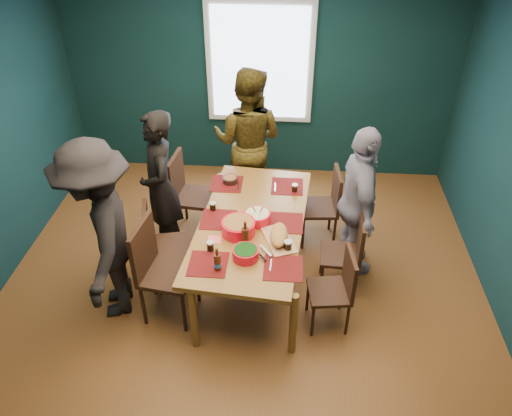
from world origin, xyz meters
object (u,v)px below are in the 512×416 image
(chair_right_near, at_px, (338,285))
(bowl_herbs, at_px, (245,253))
(chair_right_mid, at_px, (349,249))
(chair_right_far, at_px, (327,201))
(person_far_left, at_px, (160,187))
(person_back, at_px, (248,141))
(chair_left_mid, at_px, (159,241))
(bowl_salad, at_px, (238,227))
(chair_left_near, at_px, (157,264))
(person_right, at_px, (358,203))
(cutting_board, at_px, (279,236))
(dining_table, at_px, (252,227))
(chair_left_far, at_px, (186,189))
(bowl_dumpling, at_px, (257,217))
(person_near_left, at_px, (102,233))

(chair_right_near, bearing_deg, bowl_herbs, 172.60)
(bowl_herbs, bearing_deg, chair_right_mid, 26.99)
(chair_right_far, relative_size, person_far_left, 0.54)
(bowl_herbs, bearing_deg, person_back, 94.51)
(chair_left_mid, distance_m, bowl_salad, 0.87)
(chair_left_near, xyz_separation_m, bowl_herbs, (0.83, -0.02, 0.21))
(chair_left_near, relative_size, chair_right_near, 1.25)
(chair_right_mid, height_order, person_right, person_right)
(chair_right_mid, bearing_deg, cutting_board, -158.75)
(person_back, bearing_deg, dining_table, 107.72)
(dining_table, distance_m, chair_right_far, 1.08)
(person_right, distance_m, cutting_board, 0.96)
(chair_left_near, xyz_separation_m, chair_right_far, (1.61, 1.25, -0.08))
(chair_right_mid, height_order, bowl_salad, bowl_salad)
(person_right, bearing_deg, chair_left_far, 68.22)
(bowl_salad, xyz_separation_m, bowl_dumpling, (0.16, 0.19, -0.01))
(person_right, relative_size, person_near_left, 0.91)
(chair_right_mid, height_order, bowl_herbs, chair_right_mid)
(chair_right_far, bearing_deg, chair_left_near, -147.39)
(chair_left_near, height_order, bowl_dumpling, chair_left_near)
(bowl_salad, xyz_separation_m, cutting_board, (0.39, -0.09, -0.01))
(person_back, relative_size, bowl_dumpling, 6.96)
(bowl_salad, height_order, bowl_dumpling, bowl_dumpling)
(chair_right_mid, bearing_deg, bowl_salad, -169.80)
(chair_left_far, distance_m, person_right, 1.95)
(chair_right_mid, xyz_separation_m, person_right, (0.08, 0.33, 0.32))
(dining_table, height_order, person_right, person_right)
(chair_left_far, height_order, person_far_left, person_far_left)
(chair_left_near, relative_size, person_right, 0.63)
(bowl_salad, bearing_deg, person_far_left, 145.55)
(dining_table, distance_m, chair_left_mid, 0.94)
(chair_left_near, bearing_deg, cutting_board, 20.58)
(chair_right_mid, distance_m, person_back, 1.86)
(dining_table, bearing_deg, chair_left_mid, -168.20)
(cutting_board, bearing_deg, chair_right_near, -45.25)
(bowl_herbs, relative_size, cutting_board, 0.41)
(chair_left_mid, distance_m, chair_right_mid, 1.90)
(person_right, bearing_deg, chair_left_mid, 94.50)
(chair_left_far, distance_m, chair_left_near, 1.31)
(chair_left_far, xyz_separation_m, chair_left_near, (-0.02, -1.31, 0.03))
(chair_right_far, xyz_separation_m, person_back, (-0.94, 0.65, 0.37))
(chair_right_far, bearing_deg, bowl_dumpling, -139.80)
(chair_right_near, height_order, person_right, person_right)
(dining_table, height_order, person_back, person_back)
(chair_right_mid, xyz_separation_m, person_near_left, (-2.29, -0.44, 0.41))
(dining_table, distance_m, person_near_left, 1.42)
(chair_left_mid, relative_size, cutting_board, 1.62)
(bowl_dumpling, distance_m, cutting_board, 0.36)
(bowl_dumpling, xyz_separation_m, bowl_herbs, (-0.06, -0.54, -0.00))
(dining_table, xyz_separation_m, person_back, (-0.16, 1.38, 0.21))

